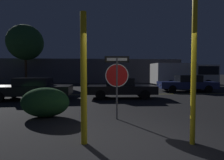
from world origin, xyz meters
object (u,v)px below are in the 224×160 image
at_px(hedge_bush_1, 45,102).
at_px(delivery_truck, 185,74).
at_px(stop_sign, 117,75).
at_px(passing_car_3, 121,88).
at_px(yellow_pole_left, 84,79).
at_px(passing_car_2, 32,88).
at_px(yellow_pole_right, 194,69).
at_px(passing_car_4, 187,83).
at_px(tree_0, 25,43).

xyz_separation_m(hedge_bush_1, delivery_truck, (11.68, 12.85, 0.98)).
height_order(stop_sign, passing_car_3, stop_sign).
distance_m(yellow_pole_left, passing_car_2, 7.83).
relative_size(yellow_pole_left, passing_car_2, 0.62).
distance_m(stop_sign, passing_car_2, 6.75).
bearing_deg(yellow_pole_right, stop_sign, 124.31).
bearing_deg(delivery_truck, passing_car_4, -29.33).
distance_m(passing_car_2, delivery_truck, 16.24).
xyz_separation_m(yellow_pole_left, yellow_pole_right, (2.47, -0.18, 0.21)).
bearing_deg(tree_0, passing_car_4, -30.65).
bearing_deg(passing_car_3, stop_sign, -6.62).
relative_size(stop_sign, delivery_truck, 0.30).
height_order(passing_car_2, delivery_truck, delivery_truck).
relative_size(yellow_pole_right, passing_car_3, 0.77).
distance_m(hedge_bush_1, passing_car_4, 12.43).
distance_m(hedge_bush_1, delivery_truck, 17.39).
relative_size(passing_car_3, passing_car_4, 0.91).
bearing_deg(hedge_bush_1, passing_car_3, 54.13).
relative_size(hedge_bush_1, passing_car_4, 0.36).
bearing_deg(stop_sign, yellow_pole_left, -112.10).
bearing_deg(yellow_pole_left, stop_sign, 65.28).
height_order(passing_car_4, delivery_truck, delivery_truck).
bearing_deg(passing_car_3, yellow_pole_left, -11.59).
distance_m(yellow_pole_right, hedge_bush_1, 5.05).
bearing_deg(delivery_truck, yellow_pole_left, -37.15).
relative_size(delivery_truck, tree_0, 0.89).
distance_m(stop_sign, yellow_pole_right, 2.71).
distance_m(yellow_pole_right, passing_car_4, 12.08).
bearing_deg(passing_car_3, tree_0, -138.32).
xyz_separation_m(stop_sign, tree_0, (-11.02, 19.14, 4.27)).
xyz_separation_m(yellow_pole_right, hedge_bush_1, (-4.11, 2.70, -1.16)).
height_order(stop_sign, tree_0, tree_0).
xyz_separation_m(yellow_pole_left, tree_0, (-10.07, 21.20, 4.31)).
bearing_deg(passing_car_3, yellow_pole_right, 7.83).
bearing_deg(yellow_pole_left, yellow_pole_right, -4.19).
bearing_deg(passing_car_2, passing_car_3, -87.82).
bearing_deg(passing_car_4, delivery_truck, -20.15).
relative_size(passing_car_3, tree_0, 0.54).
bearing_deg(yellow_pole_right, passing_car_3, 96.06).
height_order(passing_car_3, passing_car_4, passing_car_4).
distance_m(passing_car_2, passing_car_3, 5.45).
relative_size(stop_sign, tree_0, 0.27).
bearing_deg(hedge_bush_1, passing_car_4, 40.65).
xyz_separation_m(yellow_pole_left, passing_car_4, (7.79, 10.61, -0.79)).
xyz_separation_m(yellow_pole_right, passing_car_2, (-6.22, 7.00, -1.04)).
bearing_deg(delivery_truck, hedge_bush_1, -46.27).
relative_size(yellow_pole_right, delivery_truck, 0.47).
bearing_deg(stop_sign, passing_car_2, 137.19).
height_order(yellow_pole_right, delivery_truck, yellow_pole_right).
relative_size(stop_sign, hedge_bush_1, 1.26).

